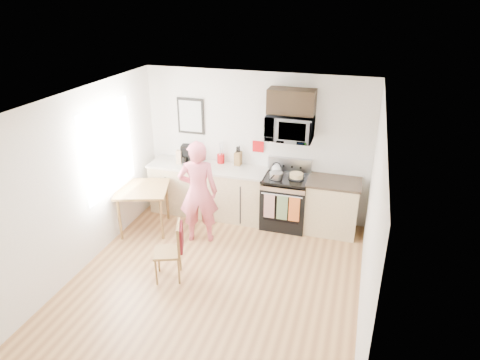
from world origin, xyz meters
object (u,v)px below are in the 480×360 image
(person, at_px, (198,192))
(cake, at_px, (296,176))
(chair, at_px, (176,244))
(microwave, at_px, (290,127))
(dining_table, at_px, (143,193))
(range, at_px, (285,202))

(person, xyz_separation_m, cake, (1.42, 0.86, 0.10))
(chair, height_order, cake, cake)
(microwave, height_order, person, microwave)
(dining_table, bearing_deg, person, -2.41)
(range, height_order, person, person)
(microwave, height_order, dining_table, microwave)
(dining_table, height_order, cake, cake)
(person, xyz_separation_m, chair, (0.08, -1.06, -0.30))
(microwave, xyz_separation_m, dining_table, (-2.28, -0.94, -1.07))
(range, distance_m, chair, 2.27)
(dining_table, distance_m, cake, 2.60)
(range, height_order, cake, range)
(microwave, bearing_deg, person, -141.89)
(microwave, height_order, cake, microwave)
(dining_table, xyz_separation_m, chair, (1.11, -1.11, -0.12))
(chair, bearing_deg, cake, 34.08)
(range, distance_m, dining_table, 2.44)
(range, relative_size, cake, 4.23)
(microwave, relative_size, dining_table, 0.84)
(range, distance_m, microwave, 1.33)
(person, relative_size, dining_table, 1.90)
(cake, bearing_deg, range, 175.03)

